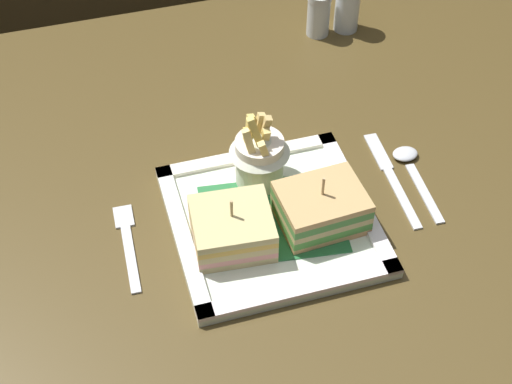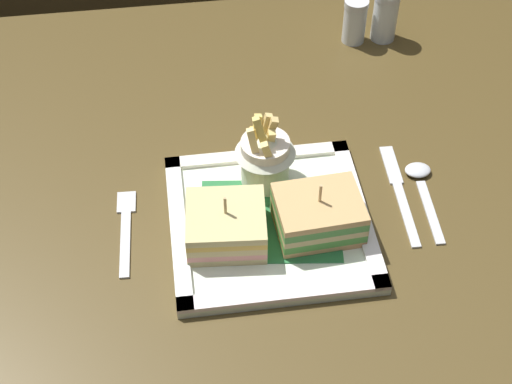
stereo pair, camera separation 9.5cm
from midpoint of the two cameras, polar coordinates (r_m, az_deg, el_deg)
The scene contains 10 objects.
dining_table at distance 1.07m, azimuth -3.64°, elevation -4.30°, with size 1.32×0.93×0.77m.
square_plate at distance 0.96m, azimuth -1.63°, elevation -2.30°, with size 0.25×0.25×0.02m.
sandwich_half_left at distance 0.92m, azimuth -4.73°, elevation -2.88°, with size 0.10×0.10×0.07m.
sandwich_half_right at distance 0.94m, azimuth 1.99°, elevation -1.34°, with size 0.11×0.09×0.08m.
fries_cup at distance 0.97m, azimuth -2.56°, elevation 2.78°, with size 0.08×0.08×0.11m.
fork at distance 0.97m, azimuth -12.30°, elevation -3.77°, with size 0.03×0.14×0.00m.
knife at distance 1.03m, azimuth 7.37°, elevation 1.15°, with size 0.02×0.18×0.00m.
spoon at distance 1.05m, azimuth 8.88°, elevation 1.89°, with size 0.03×0.14×0.01m.
salt_shaker at distance 1.25m, azimuth 2.45°, elevation 12.83°, with size 0.04×0.04×0.07m.
pepper_shaker at distance 1.27m, azimuth 4.60°, elevation 13.31°, with size 0.04×0.04×0.08m.
Camera 1 is at (-0.17, -0.65, 1.51)m, focal length 53.83 mm.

